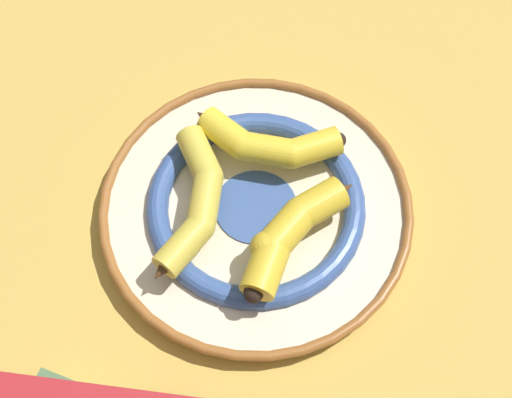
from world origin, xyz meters
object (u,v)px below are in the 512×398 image
object	(u,v)px
decorative_bowl	(256,208)
banana_b	(266,143)
banana_a	(196,203)
banana_c	(291,231)

from	to	relation	value
decorative_bowl	banana_b	xyz separation A→B (m)	(-0.00, -0.07, 0.04)
banana_a	banana_c	world-z (taller)	banana_c
decorative_bowl	banana_a	distance (m)	0.08
banana_b	banana_c	distance (m)	0.12
banana_a	banana_b	size ratio (longest dim) A/B	1.07
decorative_bowl	banana_a	size ratio (longest dim) A/B	1.83
decorative_bowl	banana_c	distance (m)	0.07
decorative_bowl	banana_a	world-z (taller)	banana_a
decorative_bowl	banana_b	size ratio (longest dim) A/B	1.96
banana_c	decorative_bowl	bearing A→B (deg)	-102.82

